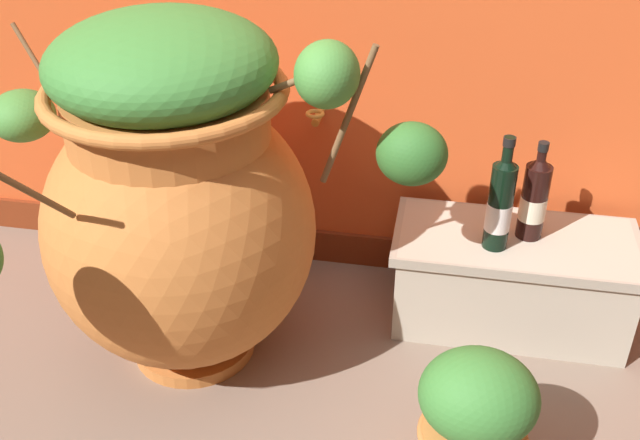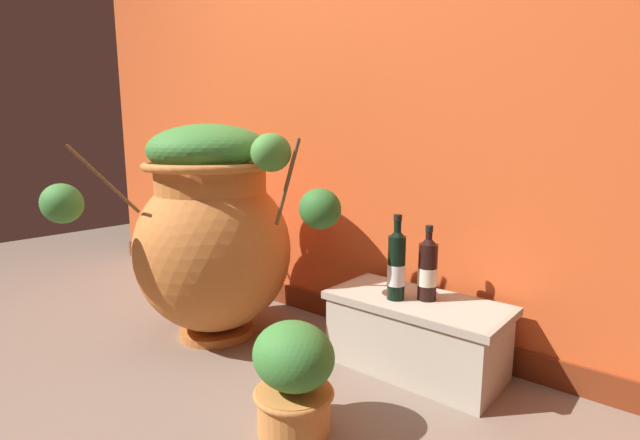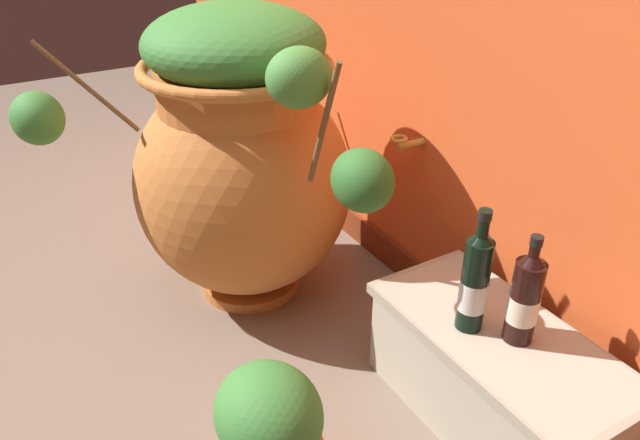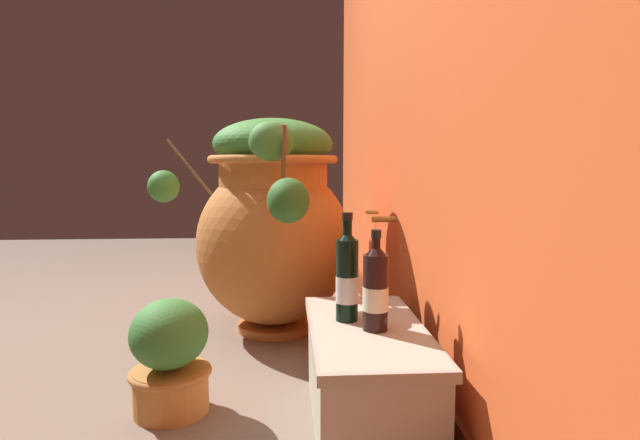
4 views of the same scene
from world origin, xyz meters
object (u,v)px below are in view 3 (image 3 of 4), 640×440
at_px(wine_bottle_left, 475,280).
at_px(wine_bottle_middle, 525,297).
at_px(potted_shrub, 270,435).
at_px(terracotta_urn, 242,157).

xyz_separation_m(wine_bottle_left, wine_bottle_middle, (0.10, 0.07, -0.01)).
distance_m(wine_bottle_left, potted_shrub, 0.61).
bearing_deg(potted_shrub, wine_bottle_middle, 78.20).
relative_size(terracotta_urn, wine_bottle_middle, 4.42).
bearing_deg(wine_bottle_left, terracotta_urn, -163.38).
bearing_deg(potted_shrub, wine_bottle_left, 86.47).
height_order(terracotta_urn, wine_bottle_left, terracotta_urn).
xyz_separation_m(terracotta_urn, wine_bottle_left, (0.83, 0.25, -0.07)).
relative_size(terracotta_urn, wine_bottle_left, 3.88).
height_order(terracotta_urn, wine_bottle_middle, terracotta_urn).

